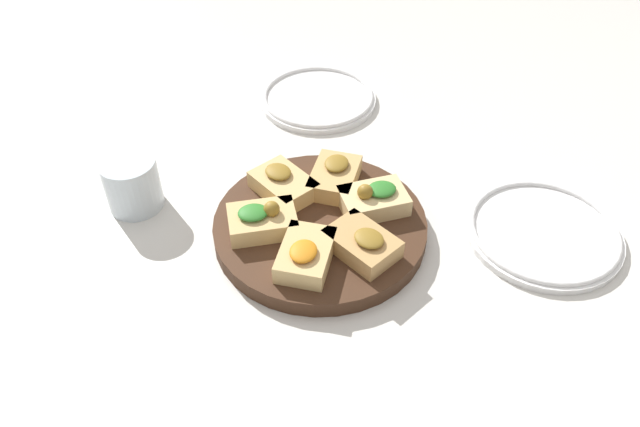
{
  "coord_description": "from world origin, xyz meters",
  "views": [
    {
      "loc": [
        0.6,
        -0.21,
        0.63
      ],
      "look_at": [
        0.0,
        0.0,
        0.04
      ],
      "focal_mm": 35.0,
      "sensor_mm": 36.0,
      "label": 1
    }
  ],
  "objects_px": {
    "plate_left": "(318,98)",
    "serving_board": "(320,227)",
    "napkin_stack": "(157,418)",
    "water_glass": "(132,184)",
    "plate_right": "(544,232)"
  },
  "relations": [
    {
      "from": "water_glass",
      "to": "serving_board",
      "type": "bearing_deg",
      "value": 57.82
    },
    {
      "from": "plate_left",
      "to": "napkin_stack",
      "type": "bearing_deg",
      "value": -34.87
    },
    {
      "from": "plate_right",
      "to": "napkin_stack",
      "type": "bearing_deg",
      "value": -79.66
    },
    {
      "from": "serving_board",
      "to": "water_glass",
      "type": "xyz_separation_m",
      "value": [
        -0.15,
        -0.24,
        0.03
      ]
    },
    {
      "from": "plate_left",
      "to": "water_glass",
      "type": "xyz_separation_m",
      "value": [
        0.18,
        -0.35,
        0.03
      ]
    },
    {
      "from": "serving_board",
      "to": "plate_left",
      "type": "xyz_separation_m",
      "value": [
        -0.33,
        0.11,
        -0.0
      ]
    },
    {
      "from": "plate_left",
      "to": "napkin_stack",
      "type": "relative_size",
      "value": 1.73
    },
    {
      "from": "plate_left",
      "to": "plate_right",
      "type": "bearing_deg",
      "value": 23.29
    },
    {
      "from": "serving_board",
      "to": "napkin_stack",
      "type": "xyz_separation_m",
      "value": [
        0.21,
        -0.27,
        -0.01
      ]
    },
    {
      "from": "plate_left",
      "to": "napkin_stack",
      "type": "distance_m",
      "value": 0.66
    },
    {
      "from": "water_glass",
      "to": "plate_left",
      "type": "bearing_deg",
      "value": 116.54
    },
    {
      "from": "water_glass",
      "to": "napkin_stack",
      "type": "distance_m",
      "value": 0.37
    },
    {
      "from": "water_glass",
      "to": "napkin_stack",
      "type": "relative_size",
      "value": 0.67
    },
    {
      "from": "serving_board",
      "to": "plate_left",
      "type": "relative_size",
      "value": 1.42
    },
    {
      "from": "plate_left",
      "to": "serving_board",
      "type": "bearing_deg",
      "value": -18.78
    }
  ]
}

